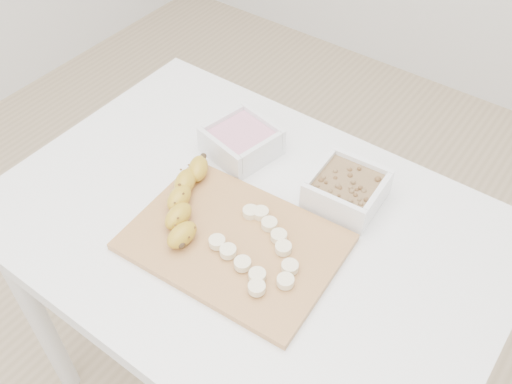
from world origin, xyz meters
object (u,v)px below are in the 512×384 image
Objects in this scene: bowl_granola at (347,189)px; cutting_board at (234,242)px; table at (247,252)px; bowl_yogurt at (242,141)px; banana at (186,202)px.

bowl_granola is 0.25m from cutting_board.
table is 6.19× the size of bowl_yogurt.
cutting_board reaches higher than table.
bowl_yogurt is 0.69× the size of banana.
bowl_granola reaches higher than cutting_board.
banana is (-0.12, 0.01, 0.03)m from cutting_board.
bowl_granola is 0.32m from banana.
cutting_board is (-0.11, -0.22, -0.03)m from bowl_granola.
bowl_yogurt and bowl_granola have the same top height.
cutting_board is 1.66× the size of banana.
bowl_yogurt is at bearing 77.30° from banana.
cutting_board is at bearing -116.39° from bowl_granola.
banana is at bearing -154.29° from table.
cutting_board is at bearing -76.20° from table.
table is 2.58× the size of cutting_board.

